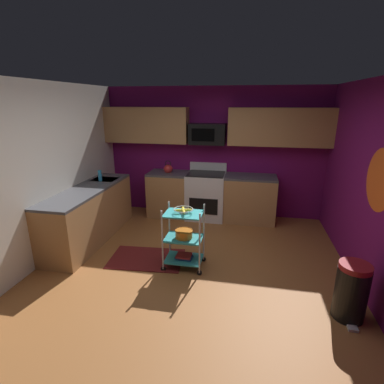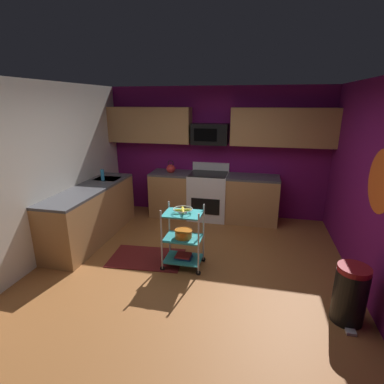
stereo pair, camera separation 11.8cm
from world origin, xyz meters
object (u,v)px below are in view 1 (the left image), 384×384
object	(u,v)px
rolling_cart	(184,238)
trash_can	(351,291)
mixing_bowl_large	(184,234)
kettle	(168,169)
microwave	(207,134)
oven_range	(206,195)
book_stack	(184,256)
dish_soap_bottle	(100,176)
fruit_bowl	(183,210)

from	to	relation	value
rolling_cart	trash_can	xyz separation A→B (m)	(2.02, -0.68, -0.12)
mixing_bowl_large	trash_can	bearing A→B (deg)	-18.66
kettle	trash_can	distance (m)	3.89
microwave	trash_can	xyz separation A→B (m)	(2.00, -2.74, -1.37)
microwave	trash_can	bearing A→B (deg)	-53.93
oven_range	trash_can	size ratio (longest dim) A/B	1.67
rolling_cart	book_stack	distance (m)	0.30
mixing_bowl_large	kettle	xyz separation A→B (m)	(-0.76, 1.95, 0.48)
mixing_bowl_large	book_stack	bearing A→B (deg)	180.00
rolling_cart	dish_soap_bottle	bearing A→B (deg)	149.32
trash_can	kettle	bearing A→B (deg)	136.52
microwave	fruit_bowl	bearing A→B (deg)	-90.71
oven_range	mixing_bowl_large	size ratio (longest dim) A/B	4.37
rolling_cart	kettle	size ratio (longest dim) A/B	3.47
rolling_cart	kettle	bearing A→B (deg)	111.13
book_stack	dish_soap_bottle	bearing A→B (deg)	149.32
microwave	kettle	size ratio (longest dim) A/B	2.65
oven_range	book_stack	bearing A→B (deg)	-90.77
rolling_cart	dish_soap_bottle	distance (m)	2.16
dish_soap_bottle	mixing_bowl_large	bearing A→B (deg)	-30.64
oven_range	mixing_bowl_large	xyz separation A→B (m)	(-0.02, -1.96, 0.04)
dish_soap_bottle	trash_can	bearing A→B (deg)	-24.58
microwave	dish_soap_bottle	xyz separation A→B (m)	(-1.82, -1.00, -0.68)
mixing_bowl_large	dish_soap_bottle	bearing A→B (deg)	149.36
oven_range	trash_can	world-z (taller)	oven_range
mixing_bowl_large	book_stack	world-z (taller)	mixing_bowl_large
rolling_cart	mixing_bowl_large	world-z (taller)	rolling_cart
mixing_bowl_large	kettle	bearing A→B (deg)	111.22
book_stack	trash_can	bearing A→B (deg)	-18.63
rolling_cart	trash_can	bearing A→B (deg)	-18.63
book_stack	dish_soap_bottle	size ratio (longest dim) A/B	1.25
oven_range	mixing_bowl_large	world-z (taller)	oven_range
rolling_cart	mixing_bowl_large	xyz separation A→B (m)	(0.00, -0.00, 0.07)
kettle	dish_soap_bottle	bearing A→B (deg)	-139.39
rolling_cart	microwave	bearing A→B (deg)	89.29
oven_range	microwave	world-z (taller)	microwave
trash_can	oven_range	bearing A→B (deg)	127.13
mixing_bowl_large	trash_can	size ratio (longest dim) A/B	0.38
dish_soap_bottle	trash_can	world-z (taller)	dish_soap_bottle
mixing_bowl_large	trash_can	distance (m)	2.14
fruit_bowl	microwave	bearing A→B (deg)	89.29
microwave	book_stack	world-z (taller)	microwave
fruit_bowl	kettle	world-z (taller)	kettle
oven_range	kettle	xyz separation A→B (m)	(-0.78, -0.00, 0.52)
rolling_cart	dish_soap_bottle	size ratio (longest dim) A/B	4.57
rolling_cart	fruit_bowl	bearing A→B (deg)	-90.00
dish_soap_bottle	trash_can	size ratio (longest dim) A/B	0.30
oven_range	dish_soap_bottle	xyz separation A→B (m)	(-1.82, -0.89, 0.54)
book_stack	kettle	world-z (taller)	kettle
microwave	rolling_cart	world-z (taller)	microwave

